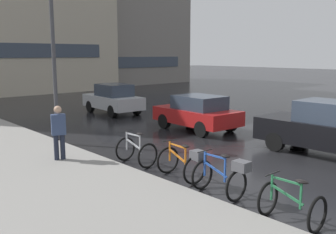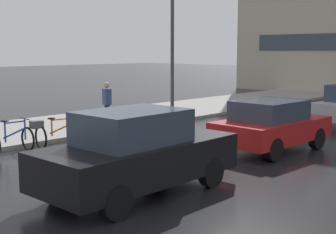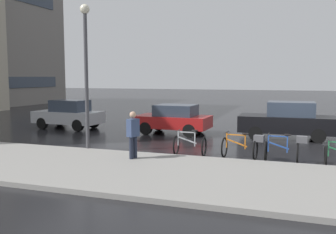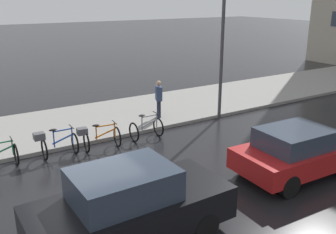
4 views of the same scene
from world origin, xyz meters
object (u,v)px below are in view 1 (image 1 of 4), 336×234
at_px(car_red, 197,112).
at_px(car_black, 329,129).
at_px(pedestrian, 59,131).
at_px(bicycle_third, 184,162).
at_px(streetlamp, 53,46).
at_px(bicycle_nearest, 291,204).
at_px(bicycle_second, 224,176).
at_px(bicycle_farthest, 136,151).
at_px(car_silver, 113,99).

bearing_deg(car_red, car_black, -87.48).
bearing_deg(pedestrian, bicycle_third, -63.67).
bearing_deg(streetlamp, car_red, -17.01).
xyz_separation_m(bicycle_nearest, car_black, (5.42, 1.82, 0.47)).
bearing_deg(streetlamp, car_black, -51.38).
relative_size(bicycle_second, bicycle_farthest, 1.19).
height_order(bicycle_nearest, bicycle_farthest, bicycle_farthest).
bearing_deg(bicycle_third, bicycle_nearest, -94.67).
bearing_deg(bicycle_third, bicycle_farthest, 91.89).
distance_m(bicycle_nearest, bicycle_third, 3.17).
bearing_deg(car_silver, bicycle_second, -112.88).
bearing_deg(bicycle_third, bicycle_second, -96.28).
bearing_deg(car_black, bicycle_nearest, -161.41).
distance_m(car_black, pedestrian, 8.39).
xyz_separation_m(car_black, streetlamp, (-5.77, 7.23, 2.64)).
relative_size(car_silver, pedestrian, 2.25).
height_order(bicycle_nearest, streetlamp, streetlamp).
distance_m(bicycle_second, bicycle_third, 1.43).
distance_m(bicycle_nearest, streetlamp, 9.57).
distance_m(bicycle_third, pedestrian, 3.90).
bearing_deg(bicycle_third, streetlamp, 95.89).
xyz_separation_m(car_silver, streetlamp, (-5.44, -4.51, 2.69)).
distance_m(bicycle_nearest, bicycle_farthest, 5.11).
bearing_deg(bicycle_nearest, streetlamp, 92.22).
bearing_deg(bicycle_nearest, car_black, 18.59).
bearing_deg(car_black, bicycle_farthest, 147.89).
height_order(bicycle_third, pedestrian, pedestrian).
height_order(bicycle_third, streetlamp, streetlamp).
bearing_deg(pedestrian, car_silver, 46.62).
distance_m(bicycle_farthest, streetlamp, 5.04).
height_order(car_red, pedestrian, pedestrian).
bearing_deg(bicycle_second, car_red, 47.92).
bearing_deg(bicycle_second, streetlamp, 93.54).
bearing_deg(bicycle_third, pedestrian, 116.33).
relative_size(car_black, pedestrian, 2.52).
bearing_deg(car_red, bicycle_farthest, -155.67).
height_order(bicycle_farthest, car_red, car_red).
height_order(bicycle_third, car_black, car_black).
relative_size(bicycle_farthest, streetlamp, 0.20).
distance_m(bicycle_farthest, pedestrian, 2.32).
relative_size(car_black, streetlamp, 0.78).
relative_size(bicycle_farthest, car_red, 0.30).
bearing_deg(bicycle_third, car_silver, 65.09).
distance_m(bicycle_nearest, pedestrian, 6.81).
relative_size(car_red, car_silver, 0.96).
xyz_separation_m(bicycle_third, bicycle_farthest, (-0.06, 1.95, -0.09)).
distance_m(bicycle_nearest, car_red, 9.00).
bearing_deg(bicycle_second, car_black, 0.94).
xyz_separation_m(bicycle_farthest, car_black, (5.23, -3.28, 0.45)).
xyz_separation_m(car_black, car_silver, (-0.33, 11.73, -0.06)).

